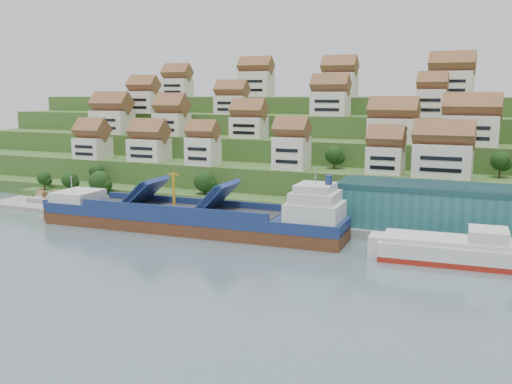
% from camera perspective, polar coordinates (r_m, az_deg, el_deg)
% --- Properties ---
extents(ground, '(300.00, 300.00, 0.00)m').
position_cam_1_polar(ground, '(131.86, -2.80, -4.35)').
color(ground, slate).
rests_on(ground, ground).
extents(quay, '(180.00, 14.00, 2.20)m').
position_cam_1_polar(quay, '(138.06, 7.48, -3.31)').
color(quay, gray).
rests_on(quay, ground).
extents(pebble_beach, '(45.00, 20.00, 1.00)m').
position_cam_1_polar(pebble_beach, '(174.06, -18.28, -1.20)').
color(pebble_beach, gray).
rests_on(pebble_beach, ground).
extents(hillside, '(260.00, 128.00, 31.00)m').
position_cam_1_polar(hillside, '(226.24, 9.07, 4.19)').
color(hillside, '#2D4C1E').
rests_on(hillside, ground).
extents(hillside_village, '(157.93, 62.36, 29.50)m').
position_cam_1_polar(hillside_village, '(183.49, 6.41, 7.29)').
color(hillside_village, silver).
rests_on(hillside_village, ground).
extents(hillside_trees, '(142.33, 62.95, 31.93)m').
position_cam_1_polar(hillside_trees, '(170.27, 2.20, 4.42)').
color(hillside_trees, '#193812').
rests_on(hillside_trees, ground).
extents(warehouse, '(60.00, 15.00, 10.00)m').
position_cam_1_polar(warehouse, '(133.61, 21.06, -1.65)').
color(warehouse, '#256164').
rests_on(warehouse, quay).
extents(flagpole, '(1.28, 0.16, 8.00)m').
position_cam_1_polar(flagpole, '(132.72, 6.14, -1.26)').
color(flagpole, gray).
rests_on(flagpole, quay).
extents(beach_huts, '(14.40, 3.70, 2.20)m').
position_cam_1_polar(beach_huts, '(174.21, -19.07, -0.70)').
color(beach_huts, white).
rests_on(beach_huts, pebble_beach).
extents(cargo_ship, '(75.42, 15.02, 16.59)m').
position_cam_1_polar(cargo_ship, '(134.74, -5.95, -2.69)').
color(cargo_ship, '#532D19').
rests_on(cargo_ship, ground).
extents(second_ship, '(27.19, 11.73, 7.70)m').
position_cam_1_polar(second_ship, '(116.90, 19.12, -5.55)').
color(second_ship, maroon).
rests_on(second_ship, ground).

